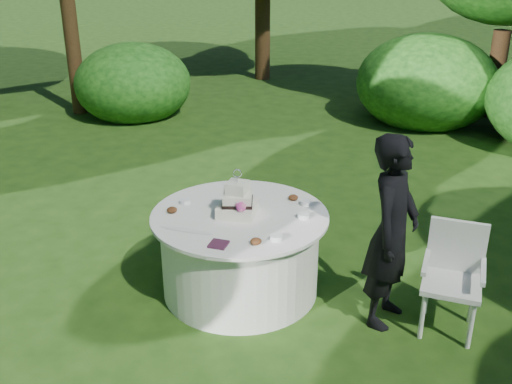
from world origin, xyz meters
TOP-DOWN VIEW (x-y plane):
  - ground at (0.00, 0.00)m, footprint 80.00×80.00m
  - napkins at (0.03, -0.59)m, footprint 0.14×0.14m
  - feather_plume at (-0.31, -0.44)m, footprint 0.48×0.07m
  - guest at (1.31, -0.04)m, footprint 0.51×0.67m
  - table at (0.00, 0.00)m, footprint 1.56×1.56m
  - cake at (-0.01, -0.01)m, footprint 0.34×0.34m
  - chair at (1.82, 0.03)m, footprint 0.49×0.47m
  - votives at (0.24, 0.04)m, footprint 1.19×0.83m
  - petal_cups at (0.03, -0.06)m, footprint 1.03×1.00m

SIDE VIEW (x-z plane):
  - ground at x=0.00m, z-range 0.00..0.00m
  - table at x=0.00m, z-range 0.00..0.77m
  - chair at x=1.82m, z-range 0.07..0.98m
  - feather_plume at x=-0.31m, z-range 0.77..0.78m
  - napkins at x=0.03m, z-range 0.77..0.79m
  - votives at x=0.24m, z-range 0.77..0.81m
  - petal_cups at x=0.03m, z-range 0.77..0.82m
  - guest at x=1.31m, z-range 0.00..1.64m
  - cake at x=-0.01m, z-range 0.67..1.10m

